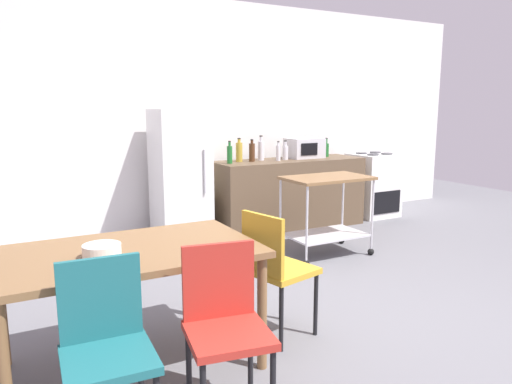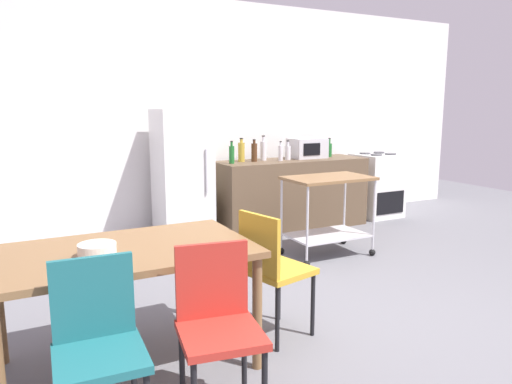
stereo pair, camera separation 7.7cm
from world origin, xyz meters
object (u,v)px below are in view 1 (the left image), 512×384
chair_red (225,321)px  microwave (304,148)px  dining_table (129,262)px  chair_teal (106,343)px  bottle_sparkling_water (252,152)px  refrigerator (180,176)px  bottle_hot_sauce (326,149)px  kitchen_cart (327,202)px  bottle_wine (230,154)px  bottle_sesame_oil (261,150)px  fruit_bowl (102,251)px  chair_mustard (275,265)px  bottle_soy_sauce (285,152)px  bottle_soda (239,152)px  stove_oven (373,185)px  bottle_vinegar (278,153)px

chair_red → microwave: bearing=59.9°
dining_table → chair_teal: size_ratio=1.69×
bottle_sparkling_water → refrigerator: bearing=175.7°
chair_red → bottle_hot_sauce: (3.02, 3.25, 0.48)m
refrigerator → bottle_sparkling_water: bearing=-4.3°
kitchen_cart → bottle_wine: 1.37m
bottle_sesame_oil → bottle_hot_sauce: bottle_sesame_oil is taller
bottle_sparkling_water → microwave: bottle_sparkling_water is taller
fruit_bowl → chair_mustard: bearing=0.5°
bottle_sparkling_water → bottle_hot_sauce: bottle_sparkling_water is taller
kitchen_cart → bottle_soy_sauce: 1.30m
chair_mustard → bottle_soda: 2.90m
bottle_sparkling_water → chair_teal: bearing=-127.6°
bottle_soy_sauce → stove_oven: bearing=0.4°
fruit_bowl → bottle_sparkling_water: bearing=48.2°
chair_mustard → refrigerator: (0.29, 2.66, 0.26)m
bottle_soda → bottle_vinegar: bottle_soda is taller
stove_oven → bottle_soda: size_ratio=3.14×
stove_oven → chair_teal: bearing=-144.5°
chair_mustard → bottle_vinegar: size_ratio=3.61×
bottle_soy_sauce → fruit_bowl: bearing=-137.4°
chair_mustard → chair_teal: bearing=100.9°
chair_red → bottle_soda: bottle_soda is taller
chair_red → bottle_hot_sauce: bearing=56.4°
kitchen_cart → bottle_soda: bearing=107.0°
stove_oven → bottle_soy_sauce: 1.61m
chair_teal → chair_mustard: same height
chair_teal → stove_oven: bearing=38.5°
chair_red → bottle_hot_sauce: 4.46m
chair_teal → bottle_hot_sauce: size_ratio=3.50×
bottle_sesame_oil → bottle_soy_sauce: bearing=-16.8°
fruit_bowl → chair_teal: bearing=-100.6°
chair_red → bottle_hot_sauce: size_ratio=3.50×
bottle_sparkling_water → microwave: size_ratio=0.60×
bottle_soda → fruit_bowl: size_ratio=1.39×
chair_mustard → bottle_vinegar: 2.98m
chair_teal → refrigerator: (1.52, 3.23, 0.26)m
bottle_vinegar → stove_oven: bearing=2.6°
refrigerator → kitchen_cart: size_ratio=1.70×
chair_red → chair_mustard: size_ratio=1.00×
chair_mustard → fruit_bowl: size_ratio=4.22×
chair_red → dining_table: bearing=123.2°
chair_mustard → bottle_sparkling_water: 2.90m
dining_table → bottle_sparkling_water: bottle_sparkling_water is taller
chair_mustard → bottle_soda: (1.05, 2.65, 0.51)m
bottle_sesame_oil → bottle_vinegar: 0.23m
bottle_soy_sauce → bottle_hot_sauce: (0.70, 0.07, 0.00)m
stove_oven → chair_red: bearing=-140.3°
chair_teal → bottle_wine: 3.77m
chair_red → bottle_soda: size_ratio=3.04×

